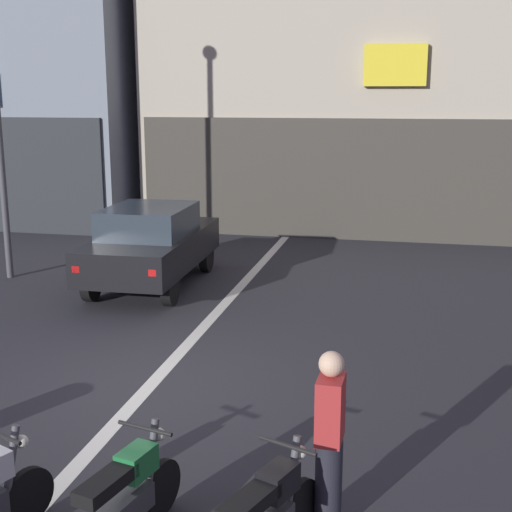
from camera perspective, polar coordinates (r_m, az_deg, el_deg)
ground_plane at (r=9.43m, az=-8.91°, el=-10.70°), size 120.00×120.00×0.00m
lane_centre_line at (r=14.87m, az=-0.53°, el=-1.68°), size 0.20×18.00×0.01m
car_black_crossing_near at (r=14.12m, az=-8.55°, el=1.06°), size 1.88×4.15×1.64m
motorcycle_green_row_left_mid at (r=6.29m, az=-10.73°, el=-18.95°), size 0.58×1.64×0.98m
person_by_motorcycles at (r=6.25m, az=6.04°, el=-14.79°), size 0.24×0.37×1.67m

